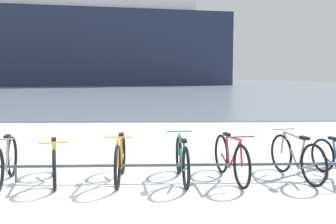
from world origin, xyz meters
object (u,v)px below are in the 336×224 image
(bicycle_1, at_px, (54,162))
(ferry_ship, at_px, (103,29))
(bicycle_4, at_px, (231,159))
(bicycle_3, at_px, (182,160))
(bicycle_5, at_px, (296,158))
(bicycle_0, at_px, (5,162))
(bicycle_2, at_px, (120,159))

(bicycle_1, distance_m, ferry_ship, 59.52)
(bicycle_1, relative_size, bicycle_4, 0.94)
(bicycle_3, height_order, bicycle_4, bicycle_4)
(bicycle_5, bearing_deg, ferry_ship, 101.50)
(bicycle_0, bearing_deg, bicycle_4, 2.59)
(bicycle_1, height_order, bicycle_5, bicycle_5)
(bicycle_3, bearing_deg, bicycle_2, 178.44)
(bicycle_2, relative_size, bicycle_5, 1.03)
(bicycle_4, bearing_deg, bicycle_1, -179.03)
(bicycle_4, distance_m, bicycle_5, 1.16)
(bicycle_1, height_order, bicycle_3, bicycle_3)
(bicycle_5, distance_m, ferry_ship, 60.08)
(bicycle_0, distance_m, bicycle_1, 0.78)
(ferry_ship, bearing_deg, bicycle_3, -80.42)
(bicycle_1, bearing_deg, bicycle_5, 1.67)
(bicycle_0, distance_m, ferry_ship, 59.54)
(bicycle_1, relative_size, ferry_ship, 0.04)
(bicycle_1, xyz_separation_m, bicycle_4, (3.00, 0.05, 0.03))
(bicycle_2, bearing_deg, bicycle_3, -1.56)
(bicycle_0, height_order, bicycle_2, same)
(bicycle_4, distance_m, ferry_ship, 59.93)
(bicycle_5, relative_size, ferry_ship, 0.04)
(bicycle_1, height_order, bicycle_4, bicycle_4)
(bicycle_5, bearing_deg, bicycle_3, -176.77)
(bicycle_2, xyz_separation_m, bicycle_4, (1.89, 0.01, -0.00))
(bicycle_2, distance_m, ferry_ship, 59.64)
(bicycle_1, bearing_deg, ferry_ship, 97.51)
(bicycle_1, relative_size, bicycle_3, 0.96)
(bicycle_3, relative_size, bicycle_5, 1.02)
(bicycle_3, distance_m, bicycle_4, 0.84)
(bicycle_2, bearing_deg, ferry_ship, 98.58)
(bicycle_4, relative_size, bicycle_5, 1.04)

